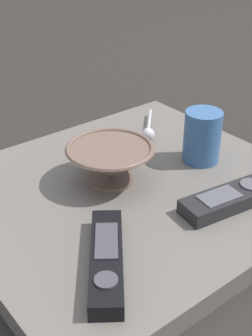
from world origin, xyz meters
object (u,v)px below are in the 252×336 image
(teaspoon, at_px, (148,132))
(tv_remote_far, at_px, (229,199))
(tv_remote_near, at_px, (107,259))
(cereal_bowl, at_px, (110,162))
(coffee_mug, at_px, (202,137))

(teaspoon, bearing_deg, tv_remote_far, 77.55)
(teaspoon, bearing_deg, tv_remote_near, 40.94)
(cereal_bowl, height_order, tv_remote_near, cereal_bowl)
(tv_remote_near, bearing_deg, cereal_bowl, -128.20)
(coffee_mug, bearing_deg, cereal_bowl, -14.28)
(coffee_mug, xyz_separation_m, tv_remote_far, (0.08, 0.14, -0.04))
(cereal_bowl, relative_size, teaspoon, 1.50)
(teaspoon, xyz_separation_m, tv_remote_far, (0.06, 0.27, -0.00))
(tv_remote_near, bearing_deg, coffee_mug, -158.21)
(teaspoon, distance_m, tv_remote_far, 0.28)
(coffee_mug, height_order, tv_remote_far, coffee_mug)
(teaspoon, height_order, tv_remote_near, tv_remote_near)
(cereal_bowl, bearing_deg, tv_remote_far, 120.41)
(teaspoon, distance_m, tv_remote_near, 0.41)
(cereal_bowl, xyz_separation_m, teaspoon, (-0.17, -0.09, -0.03))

